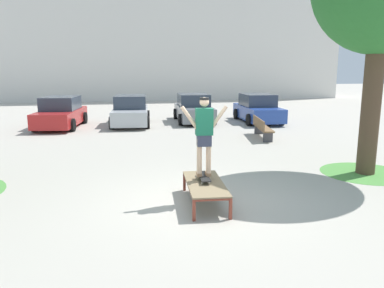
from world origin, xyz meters
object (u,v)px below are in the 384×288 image
at_px(skateboard, 204,177).
at_px(car_silver, 131,111).
at_px(car_red, 61,113).
at_px(car_grey, 194,109).
at_px(car_blue, 258,109).
at_px(skate_box, 205,185).
at_px(park_bench, 262,127).
at_px(skater, 204,131).

relative_size(skateboard, car_silver, 0.19).
bearing_deg(car_red, skateboard, -68.32).
height_order(car_grey, car_blue, same).
bearing_deg(car_red, car_blue, 0.33).
bearing_deg(car_red, skate_box, -68.67).
bearing_deg(car_silver, park_bench, -42.50).
distance_m(skater, car_silver, 11.95).
xyz_separation_m(car_silver, car_blue, (6.79, -0.16, 0.00)).
distance_m(car_grey, park_bench, 5.68).
distance_m(skate_box, car_silver, 12.10).
relative_size(skate_box, skater, 1.15).
bearing_deg(skate_box, skateboard, 86.13).
relative_size(car_red, car_grey, 1.02).
bearing_deg(park_bench, car_grey, 109.14).
relative_size(car_grey, park_bench, 1.75).
bearing_deg(skateboard, car_blue, 64.62).
xyz_separation_m(skater, park_bench, (4.02, 7.04, -1.08)).
bearing_deg(skateboard, park_bench, 60.31).
relative_size(skater, park_bench, 0.69).
bearing_deg(car_grey, skate_box, -99.78).
distance_m(skate_box, car_grey, 12.77).
distance_m(car_silver, car_blue, 6.79).
distance_m(car_silver, car_grey, 3.44).
bearing_deg(skateboard, skate_box, -93.87).
relative_size(skate_box, skateboard, 2.40).
distance_m(skate_box, car_blue, 13.12).
bearing_deg(skate_box, park_bench, 60.85).
relative_size(skateboard, skater, 0.48).
bearing_deg(skate_box, skater, 86.13).
distance_m(skateboard, car_red, 12.53).
xyz_separation_m(skate_box, skateboard, (0.01, 0.18, 0.12)).
distance_m(car_red, car_blue, 10.18).
relative_size(skater, car_red, 0.39).
bearing_deg(park_bench, skate_box, -119.15).
distance_m(skateboard, car_silver, 11.92).
bearing_deg(car_blue, car_red, -179.67).
distance_m(car_grey, car_blue, 3.47).
xyz_separation_m(car_red, park_bench, (8.64, -4.60, -0.24)).
bearing_deg(park_bench, car_silver, 137.50).
distance_m(skateboard, park_bench, 8.11).
height_order(car_silver, car_grey, same).
distance_m(skater, park_bench, 8.18).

